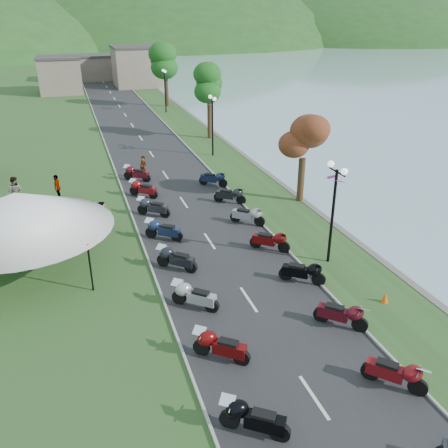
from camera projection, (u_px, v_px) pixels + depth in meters
road at (152, 154)px, 41.38m from camera, size 7.00×120.00×0.02m
hills_backdrop at (78, 44)px, 180.09m from camera, size 360.00×120.00×76.00m
far_building at (91, 70)px, 78.81m from camera, size 18.00×16.00×5.00m
moto_row_left at (222, 347)px, 16.84m from camera, size 2.60×43.54×1.10m
moto_row_right at (319, 292)px, 20.14m from camera, size 2.60×33.60×1.10m
vendor_tent_main at (22, 233)px, 22.11m from camera, size 5.66×5.66×4.00m
tree_lakeside at (303, 152)px, 29.98m from camera, size 2.35×2.35×6.54m
pedestrian_a at (19, 236)px, 26.46m from camera, size 0.76×0.77×1.71m
pedestrian_b at (18, 206)px, 30.48m from camera, size 1.05×0.73×1.97m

